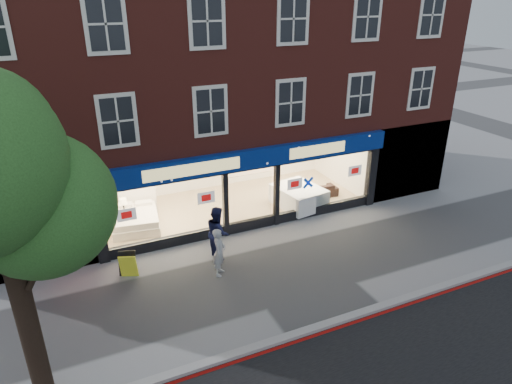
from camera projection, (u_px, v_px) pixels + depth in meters
ground at (289, 269)px, 15.11m from camera, size 120.00×120.00×0.00m
kerb_line at (342, 326)px, 12.53m from camera, size 60.00×0.10×0.01m
kerb_stone at (338, 320)px, 12.68m from camera, size 60.00×0.25×0.12m
showroom_floor at (231, 205)px, 19.46m from camera, size 11.00×4.50×0.10m
building at (211, 39)px, 18.16m from camera, size 19.00×8.26×10.30m
display_bed at (135, 218)px, 17.55m from camera, size 2.05×2.37×1.21m
bedside_table at (125, 218)px, 17.64m from camera, size 0.49×0.49×0.55m
mattress_stack at (298, 196)px, 19.21m from camera, size 1.96×2.32×0.82m
sofa at (316, 191)px, 20.06m from camera, size 1.97×0.86×0.57m
a_board at (128, 265)px, 14.57m from camera, size 0.65×0.54×0.86m
pedestrian_grey at (219, 252)px, 14.55m from camera, size 0.66×0.71×1.64m
pedestrian_blue at (218, 232)px, 15.52m from camera, size 0.79×0.97×1.86m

